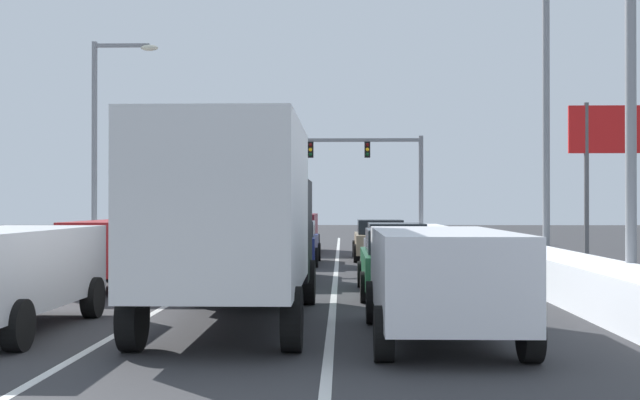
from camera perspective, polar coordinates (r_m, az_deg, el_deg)
The scene contains 22 objects.
ground_plane at distance 22.89m, azimuth -3.17°, elevation -5.52°, with size 120.00×120.00×0.00m, color #333335.
lane_stripe_between_right_lane_and_center_lane at distance 27.02m, azimuth 1.18°, elevation -4.72°, with size 0.14×46.40×0.01m, color silver.
lane_stripe_between_center_lane_and_left_lane at distance 27.26m, azimuth -6.01°, elevation -4.68°, with size 0.14×46.40×0.01m, color silver.
snow_bank_right_shoulder at distance 27.47m, azimuth 12.33°, elevation -3.72°, with size 1.51×46.40×0.89m, color white.
snow_bank_left_shoulder at distance 28.42m, azimuth -16.68°, elevation -3.91°, with size 1.25×46.40×0.58m, color white.
suv_white_right_lane_nearest at distance 12.37m, azimuth 8.57°, elevation -5.19°, with size 2.16×4.90×1.67m.
sedan_green_right_lane_second at distance 18.53m, azimuth 5.87°, elevation -4.36°, with size 2.00×4.50×1.51m.
sedan_gray_right_lane_third at distance 24.36m, azimuth 5.40°, elevation -3.41°, with size 2.00×4.50×1.51m.
sedan_tan_right_lane_fourth at distance 30.26m, azimuth 4.25°, elevation -2.81°, with size 2.00×4.50×1.51m.
box_truck_center_lane_nearest at distance 13.76m, azimuth -6.05°, elevation -1.02°, with size 2.53×7.20×3.36m.
sedan_charcoal_center_lane_second at distance 21.88m, azimuth -3.42°, elevation -3.75°, with size 2.00×4.50×1.51m.
sedan_navy_center_lane_third at distance 27.99m, azimuth -2.10°, elevation -3.01°, with size 2.00×4.50×1.51m.
suv_maroon_center_lane_fourth at distance 35.12m, azimuth -1.87°, elevation -2.06°, with size 2.16×4.90×1.67m.
suv_silver_left_lane_nearest at distance 14.00m, azimuth -21.68°, elevation -4.60°, with size 2.16×4.90×1.67m.
suv_red_left_lane_second at distance 20.75m, azimuth -13.55°, elevation -3.23°, with size 2.16×4.90×1.67m.
suv_white_left_lane_third at distance 26.92m, azimuth -9.73°, elevation -2.57°, with size 2.16×4.90×1.67m.
sedan_green_left_lane_fourth at distance 32.74m, azimuth -7.55°, elevation -2.62°, with size 2.00×4.50×1.51m.
traffic_light_gantry at distance 48.14m, azimuth 4.41°, elevation 2.54°, with size 7.54×0.47×6.20m.
street_lamp_right_near at distance 17.53m, azimuth 20.07°, elevation 9.06°, with size 2.66×0.36×8.23m.
street_lamp_right_mid at distance 25.77m, azimuth 15.05°, elevation 7.32°, with size 2.66×0.36×9.33m.
street_lamp_left_mid at distance 33.13m, azimuth -15.14°, elevation 4.90°, with size 2.66×0.36×8.55m.
roadside_sign_right at distance 28.73m, azimuth 20.30°, elevation 3.57°, with size 3.20×0.16×5.50m.
Camera 1 is at (1.88, -5.85, 2.06)m, focal length 45.08 mm.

